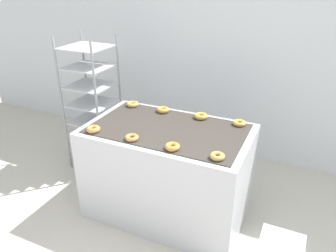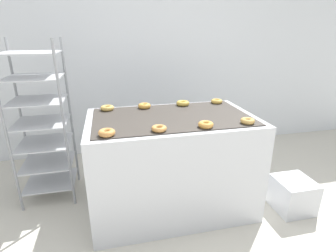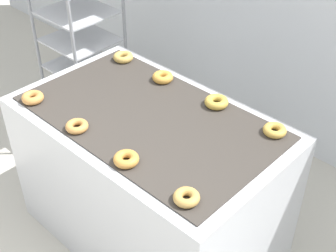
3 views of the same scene
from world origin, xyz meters
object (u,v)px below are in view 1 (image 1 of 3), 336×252
object	(u,v)px
donut_near_left	(93,129)
donut_far_right	(239,123)
donut_near_midleft	(132,138)
donut_near_midright	(172,147)
donut_far_midright	(201,116)
donut_far_midleft	(163,110)
fryer_machine	(168,171)
donut_far_left	(133,104)
donut_near_right	(217,156)
baking_rack_cart	(92,103)

from	to	relation	value
donut_near_left	donut_far_right	world-z (taller)	donut_near_left
donut_near_midleft	donut_near_midright	world-z (taller)	donut_near_midright
donut_near_midright	donut_far_midright	size ratio (longest dim) A/B	0.92
donut_near_midleft	donut_far_midleft	bearing A→B (deg)	91.64
fryer_machine	donut_near_left	distance (m)	0.82
donut_near_midleft	donut_far_left	size ratio (longest dim) A/B	0.92
fryer_machine	donut_near_right	distance (m)	0.80
donut_near_midleft	donut_near_midright	bearing A→B (deg)	-0.35
baking_rack_cart	donut_far_right	distance (m)	1.75
donut_far_midleft	donut_near_midright	bearing A→B (deg)	-58.87
donut_far_midleft	donut_far_midright	bearing A→B (deg)	1.77
donut_far_midright	donut_far_left	bearing A→B (deg)	-179.71
donut_near_midleft	fryer_machine	bearing A→B (deg)	61.24
donut_far_left	donut_far_midleft	distance (m)	0.35
donut_near_left	donut_far_midright	distance (m)	1.01
donut_far_midright	baking_rack_cart	bearing A→B (deg)	174.71
donut_near_midright	donut_far_midright	bearing A→B (deg)	89.69
donut_near_left	donut_far_midleft	distance (m)	0.75
donut_far_left	donut_near_midleft	bearing A→B (deg)	-60.19
donut_far_left	fryer_machine	bearing A→B (deg)	-30.25
fryer_machine	donut_near_midright	world-z (taller)	donut_near_midright
baking_rack_cart	donut_near_midright	distance (m)	1.59
baking_rack_cart	donut_far_midleft	size ratio (longest dim) A/B	12.82
donut_near_left	donut_near_right	distance (m)	1.12
baking_rack_cart	donut_near_left	size ratio (longest dim) A/B	12.97
baking_rack_cart	donut_near_right	size ratio (longest dim) A/B	13.74
donut_near_midright	baking_rack_cart	bearing A→B (deg)	150.23
donut_near_right	donut_far_midright	distance (m)	0.74
donut_near_midleft	donut_near_midright	xyz separation A→B (m)	(0.37, -0.00, 0.00)
donut_near_midright	donut_far_right	distance (m)	0.76
fryer_machine	donut_far_midright	size ratio (longest dim) A/B	11.32
donut_near_left	donut_near_right	size ratio (longest dim) A/B	1.06
donut_near_left	donut_near_midleft	distance (m)	0.38
donut_far_midleft	fryer_machine	bearing A→B (deg)	-57.72
donut_near_left	donut_near_midright	distance (m)	0.76
baking_rack_cart	donut_far_right	bearing A→B (deg)	-4.06
donut_far_left	donut_far_midright	xyz separation A→B (m)	(0.75, 0.00, 0.00)
donut_near_left	donut_far_left	distance (m)	0.66
donut_far_midleft	donut_far_left	bearing A→B (deg)	178.66
baking_rack_cart	donut_near_right	xyz separation A→B (m)	(1.74, -0.78, 0.14)
baking_rack_cart	donut_far_left	distance (m)	0.66
donut_near_left	donut_far_midleft	xyz separation A→B (m)	(0.37, 0.65, 0.00)
fryer_machine	donut_far_left	xyz separation A→B (m)	(-0.55, 0.32, 0.48)
donut_near_left	donut_far_midright	size ratio (longest dim) A/B	0.93
donut_near_midright	donut_near_right	xyz separation A→B (m)	(0.36, 0.01, -0.00)
fryer_machine	donut_near_left	size ratio (longest dim) A/B	12.14
fryer_machine	donut_near_right	world-z (taller)	donut_near_right
donut_near_left	donut_near_right	world-z (taller)	donut_near_left
donut_near_left	donut_far_midleft	bearing A→B (deg)	60.63
fryer_machine	donut_near_midleft	distance (m)	0.61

